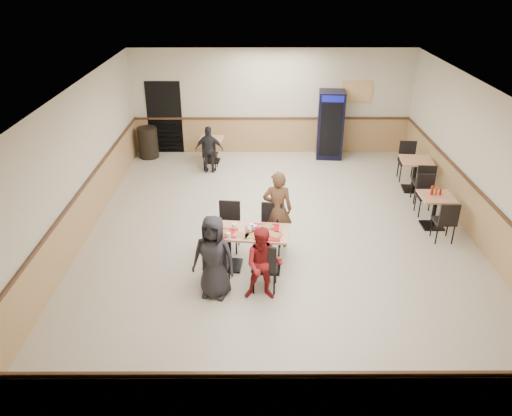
{
  "coord_description": "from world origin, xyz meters",
  "views": [
    {
      "loc": [
        -0.5,
        -9.09,
        5.16
      ],
      "look_at": [
        -0.47,
        -0.5,
        0.86
      ],
      "focal_mm": 35.0,
      "sensor_mm": 36.0,
      "label": 1
    }
  ],
  "objects_px": {
    "back_table": "(212,146)",
    "side_table_far": "(415,170)",
    "trash_bin": "(148,143)",
    "main_table": "(248,243)",
    "side_table_near": "(435,206)",
    "diner_woman_left": "(214,257)",
    "pepsi_cooler": "(330,125)",
    "lone_diner": "(209,150)",
    "diner_man_opposite": "(277,209)",
    "diner_woman_right": "(264,264)"
  },
  "relations": [
    {
      "from": "back_table",
      "to": "side_table_far",
      "type": "bearing_deg",
      "value": -20.95
    },
    {
      "from": "side_table_far",
      "to": "trash_bin",
      "type": "relative_size",
      "value": 0.92
    },
    {
      "from": "main_table",
      "to": "side_table_far",
      "type": "bearing_deg",
      "value": 47.05
    },
    {
      "from": "side_table_near",
      "to": "back_table",
      "type": "relative_size",
      "value": 1.05
    },
    {
      "from": "diner_woman_left",
      "to": "side_table_near",
      "type": "relative_size",
      "value": 2.05
    },
    {
      "from": "main_table",
      "to": "pepsi_cooler",
      "type": "bearing_deg",
      "value": 75.11
    },
    {
      "from": "side_table_near",
      "to": "diner_woman_left",
      "type": "bearing_deg",
      "value": -151.82
    },
    {
      "from": "diner_woman_left",
      "to": "lone_diner",
      "type": "distance_m",
      "value": 5.52
    },
    {
      "from": "main_table",
      "to": "diner_man_opposite",
      "type": "relative_size",
      "value": 0.96
    },
    {
      "from": "main_table",
      "to": "side_table_near",
      "type": "height_order",
      "value": "main_table"
    },
    {
      "from": "diner_woman_right",
      "to": "lone_diner",
      "type": "distance_m",
      "value": 5.75
    },
    {
      "from": "diner_woman_left",
      "to": "side_table_near",
      "type": "height_order",
      "value": "diner_woman_left"
    },
    {
      "from": "diner_woman_right",
      "to": "side_table_near",
      "type": "relative_size",
      "value": 1.82
    },
    {
      "from": "trash_bin",
      "to": "lone_diner",
      "type": "bearing_deg",
      "value": -31.28
    },
    {
      "from": "lone_diner",
      "to": "back_table",
      "type": "bearing_deg",
      "value": -86.31
    },
    {
      "from": "main_table",
      "to": "side_table_near",
      "type": "bearing_deg",
      "value": 28.3
    },
    {
      "from": "main_table",
      "to": "diner_man_opposite",
      "type": "distance_m",
      "value": 1.04
    },
    {
      "from": "diner_woman_left",
      "to": "diner_woman_right",
      "type": "distance_m",
      "value": 0.83
    },
    {
      "from": "side_table_far",
      "to": "main_table",
      "type": "bearing_deg",
      "value": -139.31
    },
    {
      "from": "lone_diner",
      "to": "side_table_far",
      "type": "height_order",
      "value": "lone_diner"
    },
    {
      "from": "diner_man_opposite",
      "to": "pepsi_cooler",
      "type": "xyz_separation_m",
      "value": [
        1.71,
        5.02,
        0.16
      ]
    },
    {
      "from": "diner_woman_right",
      "to": "lone_diner",
      "type": "bearing_deg",
      "value": 106.46
    },
    {
      "from": "diner_man_opposite",
      "to": "pepsi_cooler",
      "type": "relative_size",
      "value": 0.84
    },
    {
      "from": "diner_woman_left",
      "to": "diner_woman_right",
      "type": "bearing_deg",
      "value": 7.45
    },
    {
      "from": "lone_diner",
      "to": "back_table",
      "type": "relative_size",
      "value": 1.83
    },
    {
      "from": "main_table",
      "to": "side_table_far",
      "type": "distance_m",
      "value": 5.35
    },
    {
      "from": "diner_woman_left",
      "to": "diner_woman_right",
      "type": "relative_size",
      "value": 1.13
    },
    {
      "from": "diner_woman_right",
      "to": "side_table_far",
      "type": "bearing_deg",
      "value": 52.19
    },
    {
      "from": "lone_diner",
      "to": "side_table_far",
      "type": "bearing_deg",
      "value": 170.66
    },
    {
      "from": "diner_woman_right",
      "to": "pepsi_cooler",
      "type": "distance_m",
      "value": 7.06
    },
    {
      "from": "main_table",
      "to": "diner_woman_right",
      "type": "height_order",
      "value": "diner_woman_right"
    },
    {
      "from": "diner_woman_right",
      "to": "back_table",
      "type": "distance_m",
      "value": 6.51
    },
    {
      "from": "diner_man_opposite",
      "to": "main_table",
      "type": "bearing_deg",
      "value": 59.78
    },
    {
      "from": "side_table_far",
      "to": "side_table_near",
      "type": "bearing_deg",
      "value": -93.61
    },
    {
      "from": "diner_woman_left",
      "to": "diner_man_opposite",
      "type": "relative_size",
      "value": 0.94
    },
    {
      "from": "diner_woman_right",
      "to": "back_table",
      "type": "relative_size",
      "value": 1.91
    },
    {
      "from": "lone_diner",
      "to": "trash_bin",
      "type": "relative_size",
      "value": 1.44
    },
    {
      "from": "lone_diner",
      "to": "pepsi_cooler",
      "type": "xyz_separation_m",
      "value": [
        3.36,
        1.17,
        0.32
      ]
    },
    {
      "from": "diner_woman_left",
      "to": "trash_bin",
      "type": "relative_size",
      "value": 1.69
    },
    {
      "from": "lone_diner",
      "to": "diner_woman_left",
      "type": "bearing_deg",
      "value": 99.1
    },
    {
      "from": "diner_woman_left",
      "to": "back_table",
      "type": "height_order",
      "value": "diner_woman_left"
    },
    {
      "from": "lone_diner",
      "to": "trash_bin",
      "type": "xyz_separation_m",
      "value": [
        -1.86,
        1.13,
        -0.19
      ]
    },
    {
      "from": "trash_bin",
      "to": "pepsi_cooler",
      "type": "bearing_deg",
      "value": 0.47
    },
    {
      "from": "diner_man_opposite",
      "to": "trash_bin",
      "type": "distance_m",
      "value": 6.1
    },
    {
      "from": "side_table_far",
      "to": "lone_diner",
      "type": "bearing_deg",
      "value": 166.97
    },
    {
      "from": "pepsi_cooler",
      "to": "trash_bin",
      "type": "bearing_deg",
      "value": -173.92
    },
    {
      "from": "diner_woman_right",
      "to": "back_table",
      "type": "xyz_separation_m",
      "value": [
        -1.35,
        6.37,
        -0.2
      ]
    },
    {
      "from": "lone_diner",
      "to": "pepsi_cooler",
      "type": "relative_size",
      "value": 0.67
    },
    {
      "from": "diner_woman_right",
      "to": "diner_man_opposite",
      "type": "bearing_deg",
      "value": 83.2
    },
    {
      "from": "side_table_near",
      "to": "trash_bin",
      "type": "relative_size",
      "value": 0.82
    }
  ]
}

